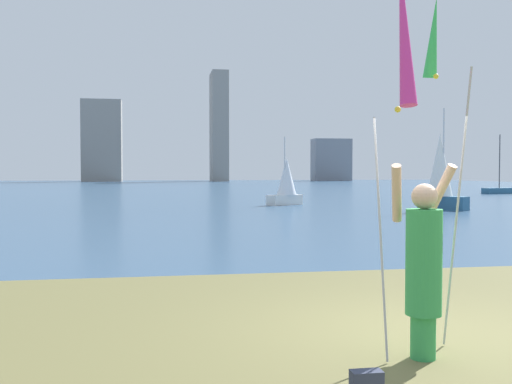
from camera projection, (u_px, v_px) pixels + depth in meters
The scene contains 10 objects.
ground at pixel (189, 192), 57.15m from camera, with size 120.00×138.00×0.12m.
person at pixel (423, 263), 6.06m from camera, with size 0.74×0.55×2.02m.
kite_flag_left at pixel (403, 35), 5.50m from camera, with size 0.16×0.96×4.03m.
kite_flag_right at pixel (435, 49), 6.69m from camera, with size 0.16×1.01×3.90m.
sailboat_0 at pixel (286, 182), 33.69m from camera, with size 2.28×1.84×3.89m.
sailboat_1 at pixel (441, 172), 29.55m from camera, with size 1.98×2.46×5.08m.
sailboat_4 at pixel (499, 190), 50.36m from camera, with size 3.15×1.55×5.07m.
skyline_tower_1 at pixel (102, 141), 109.89m from camera, with size 7.27×3.97×15.21m.
skyline_tower_2 at pixel (219, 127), 113.07m from camera, with size 3.06×7.09×20.85m.
skyline_tower_3 at pixel (331, 160), 118.99m from camera, with size 7.64×3.90×8.44m.
Camera 1 is at (-3.09, -6.44, 1.94)m, focal length 41.32 mm.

